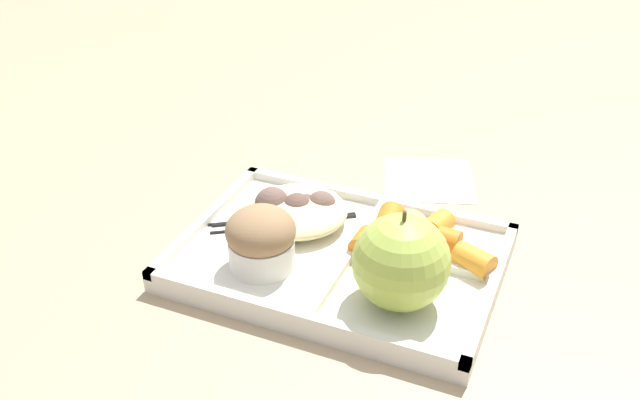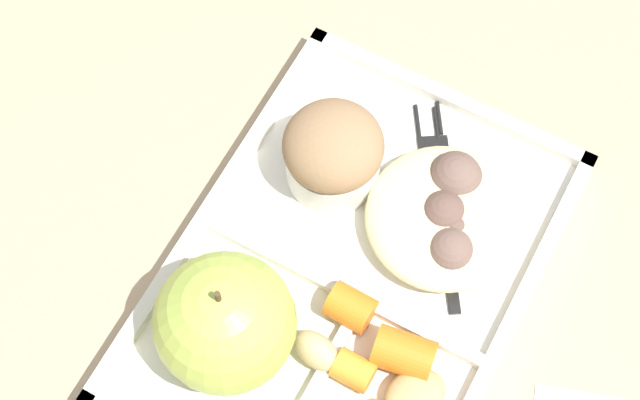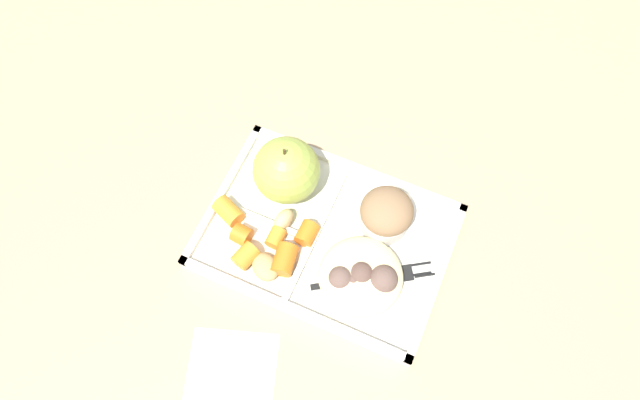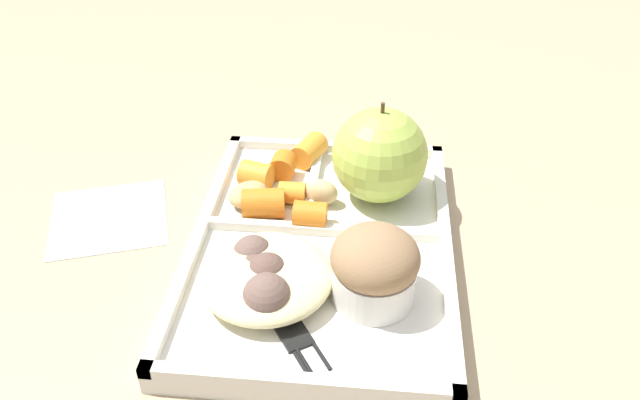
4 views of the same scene
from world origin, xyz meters
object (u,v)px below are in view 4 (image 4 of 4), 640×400
(green_apple, at_px, (380,155))
(plastic_fork, at_px, (280,313))
(bran_muffin, at_px, (375,267))
(lunch_tray, at_px, (321,248))

(green_apple, distance_m, plastic_fork, 0.18)
(plastic_fork, bearing_deg, bran_muffin, 109.70)
(green_apple, xyz_separation_m, plastic_fork, (0.16, -0.07, -0.04))
(green_apple, distance_m, bran_muffin, 0.14)
(green_apple, height_order, bran_muffin, green_apple)
(bran_muffin, relative_size, plastic_fork, 0.48)
(green_apple, bearing_deg, plastic_fork, -22.94)
(plastic_fork, bearing_deg, green_apple, 157.06)
(lunch_tray, height_order, green_apple, green_apple)
(green_apple, bearing_deg, lunch_tray, -31.54)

